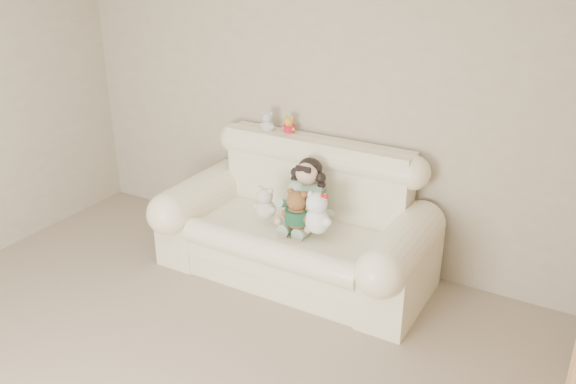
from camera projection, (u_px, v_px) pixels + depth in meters
The scene contains 8 objects.
wall_back at pixel (313, 98), 4.77m from camera, with size 4.50×4.50×0.00m, color #B0A78C.
sofa at pixel (295, 215), 4.63m from camera, with size 2.10×0.95×1.03m, color #FAF0C9, non-canonical shape.
seated_child at pixel (307, 192), 4.59m from camera, with size 0.33×0.40×0.55m, color #2E7849, non-canonical shape.
brown_teddy at pixel (297, 206), 4.40m from camera, with size 0.23×0.18×0.36m, color brown, non-canonical shape.
white_cat at pixel (317, 208), 4.33m from camera, with size 0.25×0.19×0.39m, color white, non-canonical shape.
cream_teddy at pixel (266, 200), 4.56m from camera, with size 0.20×0.15×0.31m, color beige, non-canonical shape.
yellow_mini_bear at pixel (289, 124), 4.83m from camera, with size 0.12×0.09×0.18m, color gold, non-canonical shape.
grey_mini_plush at pixel (268, 120), 4.86m from camera, with size 0.13×0.10×0.21m, color silver, non-canonical shape.
Camera 1 is at (2.16, -1.64, 2.55)m, focal length 37.71 mm.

